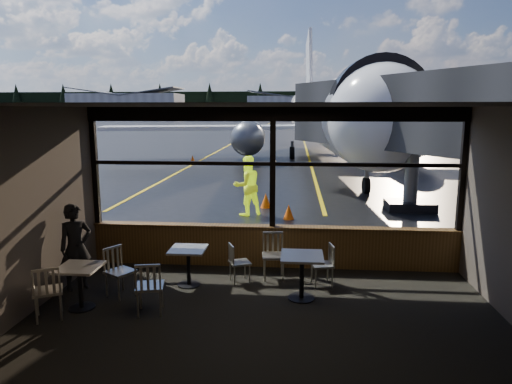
# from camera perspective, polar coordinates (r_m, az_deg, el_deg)

# --- Properties ---
(ground_plane) EXTENTS (520.00, 520.00, 0.00)m
(ground_plane) POSITION_cam_1_polar(r_m,az_deg,el_deg) (129.75, 4.69, 8.69)
(ground_plane) COLOR black
(ground_plane) RESTS_ON ground
(carpet_floor) EXTENTS (8.00, 6.00, 0.01)m
(carpet_floor) POSITION_cam_1_polar(r_m,az_deg,el_deg) (7.54, 0.84, -16.81)
(carpet_floor) COLOR black
(carpet_floor) RESTS_ON ground
(ceiling) EXTENTS (8.00, 6.00, 0.04)m
(ceiling) POSITION_cam_1_polar(r_m,az_deg,el_deg) (6.72, 0.92, 10.75)
(ceiling) COLOR #38332D
(ceiling) RESTS_ON ground
(wall_left) EXTENTS (0.04, 6.00, 3.50)m
(wall_left) POSITION_cam_1_polar(r_m,az_deg,el_deg) (8.22, -28.18, -2.85)
(wall_left) COLOR #483F39
(wall_left) RESTS_ON ground
(wall_back) EXTENTS (8.00, 0.04, 3.50)m
(wall_back) POSITION_cam_1_polar(r_m,az_deg,el_deg) (4.09, -2.12, -14.15)
(wall_back) COLOR #483F39
(wall_back) RESTS_ON ground
(window_sill) EXTENTS (8.00, 0.28, 0.90)m
(window_sill) POSITION_cam_1_polar(r_m,az_deg,el_deg) (10.16, 2.04, -6.88)
(window_sill) COLOR #553819
(window_sill) RESTS_ON ground
(window_header) EXTENTS (8.00, 0.18, 0.30)m
(window_header) POSITION_cam_1_polar(r_m,az_deg,el_deg) (9.71, 2.15, 9.70)
(window_header) COLOR black
(window_header) RESTS_ON ground
(mullion_left) EXTENTS (0.12, 0.12, 2.60)m
(mullion_left) POSITION_cam_1_polar(r_m,az_deg,el_deg) (10.73, -19.50, 3.02)
(mullion_left) COLOR black
(mullion_left) RESTS_ON ground
(mullion_centre) EXTENTS (0.12, 0.12, 2.60)m
(mullion_centre) POSITION_cam_1_polar(r_m,az_deg,el_deg) (9.79, 2.11, 2.96)
(mullion_centre) COLOR black
(mullion_centre) RESTS_ON ground
(mullion_right) EXTENTS (0.12, 0.12, 2.60)m
(mullion_right) POSITION_cam_1_polar(r_m,az_deg,el_deg) (10.38, 24.46, 2.46)
(mullion_right) COLOR black
(mullion_right) RESTS_ON ground
(window_transom) EXTENTS (8.00, 0.10, 0.08)m
(window_transom) POSITION_cam_1_polar(r_m,az_deg,el_deg) (9.78, 2.11, 3.54)
(window_transom) COLOR black
(window_transom) RESTS_ON ground
(airliner) EXTENTS (33.50, 39.40, 11.50)m
(airliner) POSITION_cam_1_polar(r_m,az_deg,el_deg) (31.87, 9.23, 14.27)
(airliner) COLOR white
(airliner) RESTS_ON ground_plane
(jet_bridge) EXTENTS (9.62, 11.76, 5.13)m
(jet_bridge) POSITION_cam_1_polar(r_m,az_deg,el_deg) (15.55, 16.60, 6.59)
(jet_bridge) COLOR #2A2A2D
(jet_bridge) RESTS_ON ground_plane
(cafe_table_near) EXTENTS (0.77, 0.77, 0.84)m
(cafe_table_near) POSITION_cam_1_polar(r_m,az_deg,el_deg) (8.53, 5.73, -10.55)
(cafe_table_near) COLOR #ABA49D
(cafe_table_near) RESTS_ON carpet_floor
(cafe_table_mid) EXTENTS (0.69, 0.69, 0.76)m
(cafe_table_mid) POSITION_cam_1_polar(r_m,az_deg,el_deg) (9.22, -8.44, -9.26)
(cafe_table_mid) COLOR #ACA79E
(cafe_table_mid) RESTS_ON carpet_floor
(cafe_table_left) EXTENTS (0.70, 0.70, 0.77)m
(cafe_table_left) POSITION_cam_1_polar(r_m,az_deg,el_deg) (8.68, -21.09, -11.08)
(cafe_table_left) COLOR gray
(cafe_table_left) RESTS_ON carpet_floor
(chair_near_e) EXTENTS (0.55, 0.55, 0.85)m
(chair_near_e) POSITION_cam_1_polar(r_m,az_deg,el_deg) (9.18, 8.26, -9.04)
(chair_near_e) COLOR #B9B5A7
(chair_near_e) RESTS_ON carpet_floor
(chair_near_w) EXTENTS (0.58, 0.58, 0.81)m
(chair_near_w) POSITION_cam_1_polar(r_m,az_deg,el_deg) (9.28, -2.04, -8.85)
(chair_near_w) COLOR #AAA69A
(chair_near_w) RESTS_ON carpet_floor
(chair_near_n) EXTENTS (0.58, 0.58, 0.96)m
(chair_near_n) POSITION_cam_1_polar(r_m,az_deg,el_deg) (9.44, 2.20, -8.06)
(chair_near_n) COLOR beige
(chair_near_n) RESTS_ON carpet_floor
(chair_mid_s) EXTENTS (0.62, 0.62, 0.96)m
(chair_mid_s) POSITION_cam_1_polar(r_m,az_deg,el_deg) (8.11, -13.13, -11.46)
(chair_mid_s) COLOR #B6B2A5
(chair_mid_s) RESTS_ON carpet_floor
(chair_mid_w) EXTENTS (0.70, 0.70, 0.94)m
(chair_mid_w) POSITION_cam_1_polar(r_m,az_deg,el_deg) (8.96, -16.61, -9.59)
(chair_mid_w) COLOR #B0AC9F
(chair_mid_w) RESTS_ON carpet_floor
(chair_left_s) EXTENTS (0.70, 0.70, 0.95)m
(chair_left_s) POSITION_cam_1_polar(r_m,az_deg,el_deg) (8.46, -24.58, -11.24)
(chair_left_s) COLOR beige
(chair_left_s) RESTS_ON carpet_floor
(passenger) EXTENTS (0.72, 0.71, 1.68)m
(passenger) POSITION_cam_1_polar(r_m,az_deg,el_deg) (9.47, -21.60, -6.43)
(passenger) COLOR black
(passenger) RESTS_ON carpet_floor
(ground_crew) EXTENTS (1.21, 1.15, 1.96)m
(ground_crew) POSITION_cam_1_polar(r_m,az_deg,el_deg) (14.98, -1.14, 0.79)
(ground_crew) COLOR #BFF219
(ground_crew) RESTS_ON ground_plane
(cone_nose) EXTENTS (0.38, 0.38, 0.53)m
(cone_nose) POSITION_cam_1_polar(r_m,az_deg,el_deg) (16.20, 1.23, -1.07)
(cone_nose) COLOR #E04B07
(cone_nose) RESTS_ON ground_plane
(cone_wing) EXTENTS (0.34, 0.34, 0.47)m
(cone_wing) POSITION_cam_1_polar(r_m,az_deg,el_deg) (30.64, -7.92, 4.14)
(cone_wing) COLOR #E05C07
(cone_wing) RESTS_ON ground_plane
(hangar_left) EXTENTS (45.00, 18.00, 11.00)m
(hangar_left) POSITION_cam_1_polar(r_m,az_deg,el_deg) (202.37, -15.80, 10.44)
(hangar_left) COLOR silver
(hangar_left) RESTS_ON ground_plane
(hangar_mid) EXTENTS (38.00, 15.00, 10.00)m
(hangar_mid) POSITION_cam_1_polar(r_m,az_deg,el_deg) (194.71, 4.79, 10.66)
(hangar_mid) COLOR silver
(hangar_mid) RESTS_ON ground_plane
(hangar_right) EXTENTS (50.00, 20.00, 12.00)m
(hangar_right) POSITION_cam_1_polar(r_m,az_deg,el_deg) (196.93, 22.82, 10.20)
(hangar_right) COLOR silver
(hangar_right) RESTS_ON ground_plane
(fuel_tank_a) EXTENTS (8.00, 8.00, 6.00)m
(fuel_tank_a) POSITION_cam_1_polar(r_m,az_deg,el_deg) (194.11, -4.25, 10.08)
(fuel_tank_a) COLOR silver
(fuel_tank_a) RESTS_ON ground_plane
(fuel_tank_b) EXTENTS (8.00, 8.00, 6.00)m
(fuel_tank_b) POSITION_cam_1_polar(r_m,az_deg,el_deg) (192.79, -1.27, 10.11)
(fuel_tank_b) COLOR silver
(fuel_tank_b) RESTS_ON ground_plane
(fuel_tank_c) EXTENTS (8.00, 8.00, 6.00)m
(fuel_tank_c) POSITION_cam_1_polar(r_m,az_deg,el_deg) (191.99, 1.75, 10.10)
(fuel_tank_c) COLOR silver
(fuel_tank_c) RESTS_ON ground_plane
(treeline) EXTENTS (360.00, 3.00, 12.00)m
(treeline) POSITION_cam_1_polar(r_m,az_deg,el_deg) (219.72, 4.81, 10.87)
(treeline) COLOR black
(treeline) RESTS_ON ground_plane
(cone_extra) EXTENTS (0.34, 0.34, 0.48)m
(cone_extra) POSITION_cam_1_polar(r_m,az_deg,el_deg) (14.55, 4.11, -2.50)
(cone_extra) COLOR #E66207
(cone_extra) RESTS_ON ground_plane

